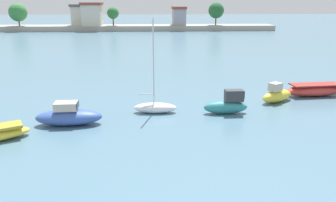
{
  "coord_description": "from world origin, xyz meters",
  "views": [
    {
      "loc": [
        12.52,
        -8.25,
        8.33
      ],
      "look_at": [
        13.82,
        16.16,
        1.04
      ],
      "focal_mm": 36.39,
      "sensor_mm": 36.0,
      "label": 1
    }
  ],
  "objects_px": {
    "moored_boat_6": "(277,95)",
    "moored_boat_4": "(155,107)",
    "moored_boat_7": "(315,90)",
    "moored_boat_3": "(69,116)",
    "moored_boat_5": "(227,105)"
  },
  "relations": [
    {
      "from": "moored_boat_6",
      "to": "moored_boat_4",
      "type": "bearing_deg",
      "value": 161.71
    },
    {
      "from": "moored_boat_4",
      "to": "moored_boat_6",
      "type": "distance_m",
      "value": 10.59
    },
    {
      "from": "moored_boat_5",
      "to": "moored_boat_7",
      "type": "relative_size",
      "value": 0.59
    },
    {
      "from": "moored_boat_5",
      "to": "moored_boat_6",
      "type": "height_order",
      "value": "moored_boat_5"
    },
    {
      "from": "moored_boat_4",
      "to": "moored_boat_5",
      "type": "xyz_separation_m",
      "value": [
        5.47,
        -0.46,
        0.22
      ]
    },
    {
      "from": "moored_boat_3",
      "to": "moored_boat_5",
      "type": "relative_size",
      "value": 1.37
    },
    {
      "from": "moored_boat_4",
      "to": "moored_boat_7",
      "type": "height_order",
      "value": "moored_boat_4"
    },
    {
      "from": "moored_boat_3",
      "to": "moored_boat_5",
      "type": "distance_m",
      "value": 11.63
    },
    {
      "from": "moored_boat_5",
      "to": "moored_boat_7",
      "type": "xyz_separation_m",
      "value": [
        8.96,
        4.5,
        -0.15
      ]
    },
    {
      "from": "moored_boat_3",
      "to": "moored_boat_5",
      "type": "bearing_deg",
      "value": 7.42
    },
    {
      "from": "moored_boat_3",
      "to": "moored_boat_7",
      "type": "xyz_separation_m",
      "value": [
        20.44,
        6.34,
        -0.09
      ]
    },
    {
      "from": "moored_boat_3",
      "to": "moored_boat_6",
      "type": "distance_m",
      "value": 16.98
    },
    {
      "from": "moored_boat_5",
      "to": "moored_boat_7",
      "type": "height_order",
      "value": "moored_boat_5"
    },
    {
      "from": "moored_boat_3",
      "to": "moored_boat_7",
      "type": "relative_size",
      "value": 0.8
    },
    {
      "from": "moored_boat_6",
      "to": "moored_boat_7",
      "type": "height_order",
      "value": "moored_boat_6"
    }
  ]
}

